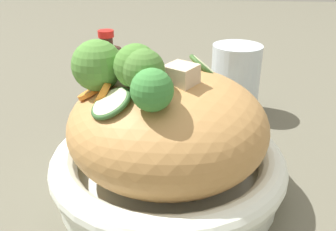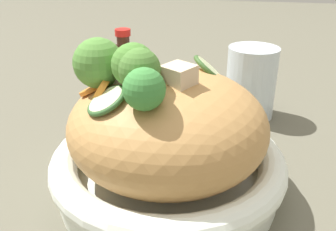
# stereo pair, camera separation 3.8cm
# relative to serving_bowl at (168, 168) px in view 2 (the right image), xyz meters

# --- Properties ---
(ground_plane) EXTENTS (3.00, 3.00, 0.00)m
(ground_plane) POSITION_rel_serving_bowl_xyz_m (0.00, 0.00, -0.03)
(ground_plane) COLOR #5B5848
(serving_bowl) EXTENTS (0.26, 0.26, 0.05)m
(serving_bowl) POSITION_rel_serving_bowl_xyz_m (0.00, 0.00, 0.00)
(serving_bowl) COLOR white
(serving_bowl) RESTS_ON ground_plane
(noodle_heap) EXTENTS (0.21, 0.21, 0.12)m
(noodle_heap) POSITION_rel_serving_bowl_xyz_m (0.00, -0.00, 0.05)
(noodle_heap) COLOR tan
(noodle_heap) RESTS_ON serving_bowl
(broccoli_florets) EXTENTS (0.10, 0.11, 0.06)m
(broccoli_florets) POSITION_rel_serving_bowl_xyz_m (-0.03, 0.04, 0.12)
(broccoli_florets) COLOR #9DB578
(broccoli_florets) RESTS_ON serving_bowl
(carrot_coins) EXTENTS (0.08, 0.08, 0.04)m
(carrot_coins) POSITION_rel_serving_bowl_xyz_m (-0.01, 0.05, 0.10)
(carrot_coins) COLOR orange
(carrot_coins) RESTS_ON serving_bowl
(zucchini_slices) EXTENTS (0.15, 0.13, 0.03)m
(zucchini_slices) POSITION_rel_serving_bowl_xyz_m (-0.00, 0.01, 0.11)
(zucchini_slices) COLOR beige
(zucchini_slices) RESTS_ON serving_bowl
(chicken_chunks) EXTENTS (0.05, 0.09, 0.03)m
(chicken_chunks) POSITION_rel_serving_bowl_xyz_m (-0.01, 0.01, 0.11)
(chicken_chunks) COLOR beige
(chicken_chunks) RESTS_ON serving_bowl
(soy_sauce_bottle) EXTENTS (0.05, 0.05, 0.13)m
(soy_sauce_bottle) POSITION_rel_serving_bowl_xyz_m (0.21, 0.12, 0.03)
(soy_sauce_bottle) COLOR #381E14
(soy_sauce_bottle) RESTS_ON ground_plane
(drinking_glass) EXTENTS (0.08, 0.08, 0.11)m
(drinking_glass) POSITION_rel_serving_bowl_xyz_m (0.22, -0.09, 0.03)
(drinking_glass) COLOR silver
(drinking_glass) RESTS_ON ground_plane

